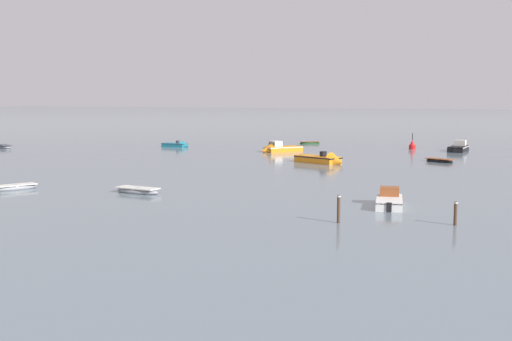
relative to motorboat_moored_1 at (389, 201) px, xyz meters
name	(u,v)px	position (x,y,z in m)	size (l,w,h in m)	color
motorboat_moored_1	(389,201)	(0.00, 0.00, 0.00)	(2.61, 4.76, 1.72)	white
motorboat_moored_2	(277,149)	(-22.97, 33.62, 0.06)	(4.73, 5.70, 2.12)	orange
motorboat_moored_3	(324,161)	(-12.78, 22.89, 0.01)	(6.10, 3.84, 1.98)	orange
rowboat_moored_1	(137,191)	(-17.56, -2.82, -0.11)	(3.60, 1.37, 0.56)	gray
rowboat_moored_3	(310,143)	(-24.61, 49.06, -0.13)	(3.16, 2.53, 0.49)	#23602D
motorboat_moored_4	(178,146)	(-38.94, 35.21, -0.07)	(4.20, 1.52, 1.41)	#197084
rowboat_moored_4	(440,161)	(-2.15, 29.59, -0.12)	(3.45, 2.36, 0.52)	black
motorboat_moored_6	(459,149)	(-2.49, 45.55, 0.05)	(2.09, 5.58, 2.08)	black
rowboat_moored_5	(3,147)	(-59.42, 22.97, -0.09)	(4.09, 2.72, 0.61)	gray
rowboat_moored_7	(15,188)	(-26.83, -5.41, -0.12)	(2.31, 3.47, 0.52)	gray
channel_buoy	(412,146)	(-8.63, 45.80, 0.20)	(0.90, 0.90, 2.30)	red
mooring_post_near	(455,214)	(4.80, -4.84, 0.36)	(0.22, 0.22, 1.42)	#483323
mooring_post_left	(339,210)	(-1.02, -6.96, 0.47)	(0.22, 0.22, 1.69)	#4B3323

